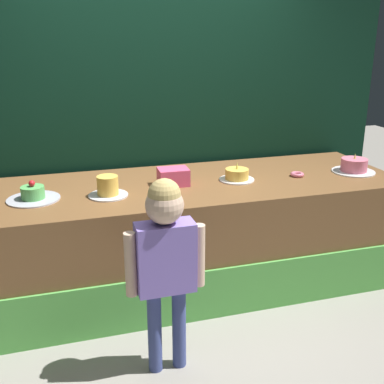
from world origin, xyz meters
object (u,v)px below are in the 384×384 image
(child_figure, at_px, (165,251))
(cake_left, at_px, (33,195))
(donut, at_px, (297,174))
(cake_right, at_px, (237,175))
(pink_box, at_px, (173,177))
(cake_center, at_px, (108,187))
(cake_far_right, at_px, (354,166))

(child_figure, height_order, cake_left, child_figure)
(cake_left, bearing_deg, donut, -0.32)
(donut, relative_size, cake_right, 0.40)
(child_figure, height_order, pink_box, child_figure)
(cake_center, bearing_deg, cake_far_right, 0.80)
(child_figure, relative_size, pink_box, 5.39)
(cake_right, bearing_deg, donut, -4.45)
(donut, height_order, cake_center, cake_center)
(donut, relative_size, cake_left, 0.30)
(donut, bearing_deg, pink_box, 176.40)
(cake_far_right, bearing_deg, child_figure, -154.56)
(cake_right, bearing_deg, cake_left, -178.94)
(donut, xyz_separation_m, cake_right, (-0.50, 0.04, 0.03))
(pink_box, distance_m, donut, 1.00)
(cake_left, bearing_deg, cake_far_right, -0.80)
(pink_box, relative_size, donut, 2.07)
(child_figure, relative_size, cake_left, 3.36)
(pink_box, distance_m, cake_right, 0.50)
(child_figure, distance_m, cake_left, 1.14)
(pink_box, bearing_deg, cake_right, -2.74)
(donut, height_order, cake_far_right, cake_far_right)
(cake_left, xyz_separation_m, cake_right, (1.49, 0.03, 0.00))
(cake_left, relative_size, cake_right, 1.32)
(cake_center, distance_m, cake_far_right, 1.99)
(cake_right, distance_m, cake_far_right, 1.00)
(donut, bearing_deg, cake_center, -178.02)
(cake_left, height_order, cake_right, cake_right)
(donut, relative_size, cake_far_right, 0.31)
(pink_box, relative_size, cake_center, 0.81)
(child_figure, distance_m, cake_far_right, 1.97)
(child_figure, height_order, donut, child_figure)
(pink_box, distance_m, cake_far_right, 1.50)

